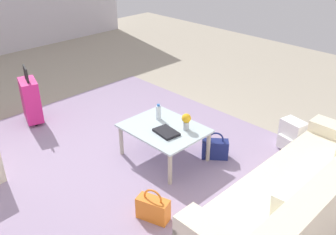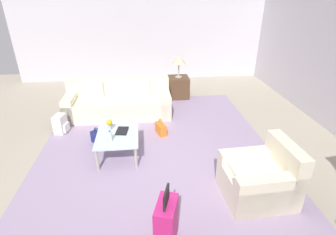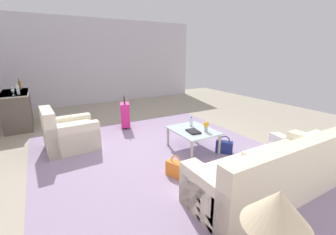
% 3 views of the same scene
% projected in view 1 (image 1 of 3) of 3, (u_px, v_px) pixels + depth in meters
% --- Properties ---
extents(ground_plane, '(12.00, 12.00, 0.00)m').
position_uv_depth(ground_plane, '(112.00, 160.00, 4.60)').
color(ground_plane, '#A89E89').
extents(area_rug, '(5.20, 4.40, 0.01)m').
position_uv_depth(area_rug, '(131.00, 189.00, 4.09)').
color(area_rug, '#9984A3').
rests_on(area_rug, ground).
extents(couch, '(0.88, 2.46, 0.85)m').
position_uv_depth(couch, '(307.00, 203.00, 3.46)').
color(couch, beige).
rests_on(couch, ground).
extents(coffee_table, '(0.95, 0.75, 0.43)m').
position_uv_depth(coffee_table, '(164.00, 131.00, 4.48)').
color(coffee_table, silver).
rests_on(coffee_table, ground).
extents(water_bottle, '(0.06, 0.06, 0.20)m').
position_uv_depth(water_bottle, '(158.00, 112.00, 4.60)').
color(water_bottle, silver).
rests_on(water_bottle, coffee_table).
extents(coffee_table_book, '(0.31, 0.24, 0.03)m').
position_uv_depth(coffee_table_book, '(166.00, 132.00, 4.33)').
color(coffee_table_book, black).
rests_on(coffee_table_book, coffee_table).
extents(flower_vase, '(0.11, 0.11, 0.21)m').
position_uv_depth(flower_vase, '(186.00, 120.00, 4.36)').
color(flower_vase, '#B2B7BC').
rests_on(flower_vase, coffee_table).
extents(suitcase_magenta, '(0.45, 0.33, 0.85)m').
position_uv_depth(suitcase_magenta, '(31.00, 100.00, 5.31)').
color(suitcase_magenta, '#D12375').
rests_on(suitcase_magenta, ground).
extents(handbag_orange, '(0.35, 0.24, 0.36)m').
position_uv_depth(handbag_orange, '(153.00, 208.00, 3.63)').
color(handbag_orange, orange).
rests_on(handbag_orange, ground).
extents(handbag_navy, '(0.33, 0.32, 0.36)m').
position_uv_depth(handbag_navy, '(215.00, 149.00, 4.59)').
color(handbag_navy, navy).
rests_on(handbag_navy, ground).
extents(backpack_white, '(0.33, 0.30, 0.40)m').
position_uv_depth(backpack_white, '(292.00, 136.00, 4.75)').
color(backpack_white, white).
rests_on(backpack_white, ground).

